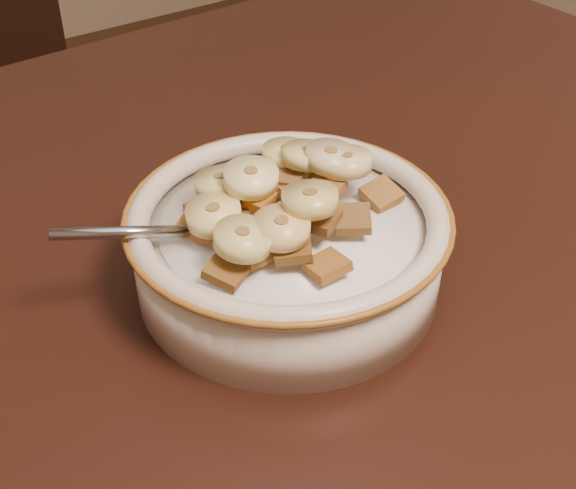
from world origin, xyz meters
TOP-DOWN VIEW (x-y plane):
  - cereal_bowl at (0.19, 0.05)m, footprint 0.18×0.18m
  - milk at (0.19, 0.05)m, footprint 0.15×0.15m
  - spoon at (0.17, 0.06)m, footprint 0.05×0.04m
  - cereal_square_0 at (0.16, 0.03)m, footprint 0.02×0.02m
  - cereal_square_1 at (0.18, -0.00)m, footprint 0.02×0.02m
  - cereal_square_2 at (0.18, 0.03)m, footprint 0.03×0.03m
  - cereal_square_3 at (0.14, 0.03)m, footprint 0.03×0.03m
  - cereal_square_4 at (0.14, 0.07)m, footprint 0.03×0.03m
  - cereal_square_5 at (0.25, 0.04)m, footprint 0.02×0.02m
  - cereal_square_6 at (0.22, 0.05)m, footprint 0.03×0.03m
  - cereal_square_7 at (0.22, 0.02)m, footprint 0.03×0.03m
  - cereal_square_8 at (0.18, 0.06)m, footprint 0.03×0.02m
  - cereal_square_9 at (0.16, 0.04)m, footprint 0.03×0.03m
  - cereal_square_10 at (0.17, 0.07)m, footprint 0.03×0.03m
  - cereal_square_11 at (0.17, 0.07)m, footprint 0.03×0.03m
  - cereal_square_12 at (0.20, 0.03)m, footprint 0.03×0.03m
  - cereal_square_13 at (0.24, 0.09)m, footprint 0.03×0.03m
  - cereal_square_14 at (0.19, 0.04)m, footprint 0.02×0.02m
  - cereal_square_15 at (0.21, 0.07)m, footprint 0.03×0.03m
  - cereal_square_16 at (0.17, 0.02)m, footprint 0.03×0.03m
  - cereal_square_17 at (0.15, 0.06)m, footprint 0.03×0.03m
  - cereal_square_18 at (0.21, 0.09)m, footprint 0.03×0.03m
  - cereal_square_19 at (0.24, 0.09)m, footprint 0.03×0.03m
  - cereal_square_20 at (0.16, 0.08)m, footprint 0.02×0.02m
  - cereal_square_21 at (0.16, 0.05)m, footprint 0.03×0.03m
  - banana_slice_0 at (0.17, 0.02)m, footprint 0.04×0.04m
  - banana_slice_1 at (0.18, 0.06)m, footprint 0.04×0.04m
  - banana_slice_2 at (0.23, 0.06)m, footprint 0.04×0.04m
  - banana_slice_3 at (0.22, 0.09)m, footprint 0.04×0.04m
  - banana_slice_4 at (0.19, 0.03)m, footprint 0.04×0.04m
  - banana_slice_5 at (0.24, 0.05)m, footprint 0.04×0.04m
  - banana_slice_6 at (0.15, 0.06)m, footprint 0.04×0.04m
  - banana_slice_7 at (0.23, 0.08)m, footprint 0.03×0.03m
  - banana_slice_8 at (0.15, 0.03)m, footprint 0.04×0.04m
  - banana_slice_9 at (0.17, 0.08)m, footprint 0.04×0.04m

SIDE VIEW (x-z plane):
  - cereal_bowl at x=0.19m, z-range 0.75..0.79m
  - milk at x=0.19m, z-range 0.79..0.80m
  - spoon at x=0.17m, z-range 0.79..0.80m
  - cereal_square_13 at x=0.24m, z-range 0.79..0.80m
  - cereal_square_20 at x=0.16m, z-range 0.80..0.81m
  - cereal_square_5 at x=0.25m, z-range 0.79..0.81m
  - cereal_square_19 at x=0.24m, z-range 0.80..0.81m
  - cereal_square_4 at x=0.14m, z-range 0.80..0.81m
  - cereal_square_0 at x=0.16m, z-range 0.80..0.81m
  - cereal_square_1 at x=0.18m, z-range 0.80..0.81m
  - cereal_square_3 at x=0.14m, z-range 0.80..0.81m
  - cereal_square_18 at x=0.21m, z-range 0.80..0.81m
  - cereal_square_21 at x=0.16m, z-range 0.80..0.81m
  - cereal_square_17 at x=0.15m, z-range 0.80..0.81m
  - cereal_square_7 at x=0.22m, z-range 0.80..0.81m
  - cereal_square_16 at x=0.17m, z-range 0.80..0.81m
  - cereal_square_15 at x=0.21m, z-range 0.80..0.81m
  - cereal_square_9 at x=0.16m, z-range 0.80..0.81m
  - cereal_square_11 at x=0.17m, z-range 0.80..0.82m
  - cereal_square_2 at x=0.18m, z-range 0.81..0.81m
  - cereal_square_12 at x=0.20m, z-range 0.81..0.81m
  - banana_slice_3 at x=0.22m, z-range 0.81..0.82m
  - cereal_square_10 at x=0.17m, z-range 0.81..0.82m
  - cereal_square_6 at x=0.22m, z-range 0.81..0.82m
  - banana_slice_6 at x=0.15m, z-range 0.81..0.82m
  - banana_slice_9 at x=0.17m, z-range 0.81..0.82m
  - cereal_square_8 at x=0.18m, z-range 0.81..0.82m
  - banana_slice_0 at x=0.17m, z-range 0.81..0.82m
  - banana_slice_8 at x=0.15m, z-range 0.81..0.82m
  - cereal_square_14 at x=0.19m, z-range 0.81..0.82m
  - banana_slice_7 at x=0.23m, z-range 0.81..0.83m
  - banana_slice_5 at x=0.24m, z-range 0.81..0.83m
  - banana_slice_2 at x=0.23m, z-range 0.81..0.83m
  - banana_slice_4 at x=0.19m, z-range 0.82..0.83m
  - banana_slice_1 at x=0.18m, z-range 0.82..0.83m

